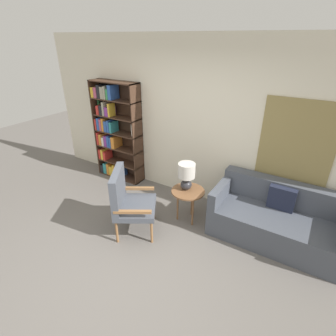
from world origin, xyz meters
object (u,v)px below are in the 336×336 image
Objects in this scene: bookshelf at (113,132)px; side_table at (188,194)px; armchair at (127,198)px; table_lamp at (186,174)px; couch at (276,220)px.

bookshelf is 2.10m from side_table.
bookshelf is 1.94× the size of armchair.
table_lamp is (1.92, -0.54, -0.14)m from bookshelf.
table_lamp reaches higher than couch.
bookshelf is 3.30m from couch.
armchair is 0.94m from table_lamp.
armchair reaches higher than table_lamp.
bookshelf reaches higher than armchair.
side_table is at bearing -166.54° from couch.
couch is (1.90, 0.98, -0.25)m from armchair.
armchair is 0.93m from side_table.
table_lamp is at bearing 153.96° from side_table.
side_table is at bearing 46.64° from armchair.
couch is 1.31m from side_table.
armchair is at bearing -130.12° from table_lamp.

